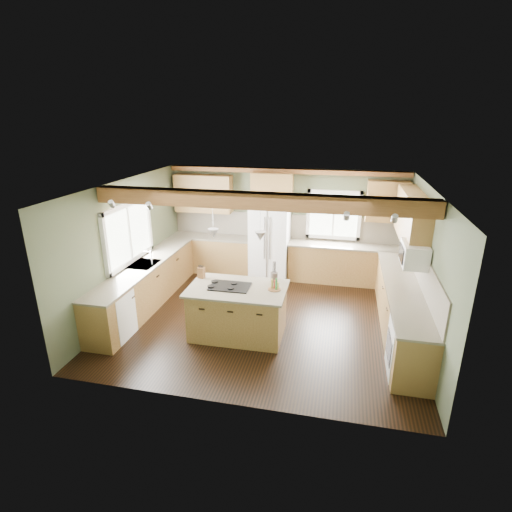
# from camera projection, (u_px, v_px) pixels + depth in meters

# --- Properties ---
(floor) EXTENTS (5.60, 5.60, 0.00)m
(floor) POSITION_uv_depth(u_px,v_px,m) (264.00, 318.00, 7.81)
(floor) COLOR black
(floor) RESTS_ON ground
(ceiling) EXTENTS (5.60, 5.60, 0.00)m
(ceiling) POSITION_uv_depth(u_px,v_px,m) (265.00, 186.00, 6.94)
(ceiling) COLOR silver
(ceiling) RESTS_ON wall_back
(wall_back) EXTENTS (5.60, 0.00, 5.60)m
(wall_back) POSITION_uv_depth(u_px,v_px,m) (285.00, 222.00, 9.67)
(wall_back) COLOR #4D583E
(wall_back) RESTS_ON ground
(wall_left) EXTENTS (0.00, 5.00, 5.00)m
(wall_left) POSITION_uv_depth(u_px,v_px,m) (127.00, 246.00, 7.94)
(wall_left) COLOR #4D583E
(wall_left) RESTS_ON ground
(wall_right) EXTENTS (0.00, 5.00, 5.00)m
(wall_right) POSITION_uv_depth(u_px,v_px,m) (426.00, 268.00, 6.80)
(wall_right) COLOR #4D583E
(wall_right) RESTS_ON ground
(ceiling_beam) EXTENTS (5.55, 0.26, 0.26)m
(ceiling_beam) POSITION_uv_depth(u_px,v_px,m) (257.00, 201.00, 6.37)
(ceiling_beam) COLOR brown
(ceiling_beam) RESTS_ON ceiling
(soffit_trim) EXTENTS (5.55, 0.20, 0.10)m
(soffit_trim) POSITION_uv_depth(u_px,v_px,m) (286.00, 171.00, 9.16)
(soffit_trim) COLOR brown
(soffit_trim) RESTS_ON ceiling
(backsplash_back) EXTENTS (5.58, 0.03, 0.58)m
(backsplash_back) POSITION_uv_depth(u_px,v_px,m) (285.00, 226.00, 9.69)
(backsplash_back) COLOR brown
(backsplash_back) RESTS_ON wall_back
(backsplash_right) EXTENTS (0.03, 3.70, 0.58)m
(backsplash_right) POSITION_uv_depth(u_px,v_px,m) (423.00, 272.00, 6.88)
(backsplash_right) COLOR brown
(backsplash_right) RESTS_ON wall_right
(base_cab_back_left) EXTENTS (2.02, 0.60, 0.88)m
(base_cab_back_left) POSITION_uv_depth(u_px,v_px,m) (212.00, 254.00, 10.05)
(base_cab_back_left) COLOR brown
(base_cab_back_left) RESTS_ON floor
(counter_back_left) EXTENTS (2.06, 0.64, 0.04)m
(counter_back_left) POSITION_uv_depth(u_px,v_px,m) (211.00, 237.00, 9.90)
(counter_back_left) COLOR #494335
(counter_back_left) RESTS_ON base_cab_back_left
(base_cab_back_right) EXTENTS (2.62, 0.60, 0.88)m
(base_cab_back_right) POSITION_uv_depth(u_px,v_px,m) (345.00, 264.00, 9.38)
(base_cab_back_right) COLOR brown
(base_cab_back_right) RESTS_ON floor
(counter_back_right) EXTENTS (2.66, 0.64, 0.04)m
(counter_back_right) POSITION_uv_depth(u_px,v_px,m) (346.00, 246.00, 9.23)
(counter_back_right) COLOR #494335
(counter_back_right) RESTS_ON base_cab_back_right
(base_cab_left) EXTENTS (0.60, 3.70, 0.88)m
(base_cab_left) POSITION_uv_depth(u_px,v_px,m) (146.00, 286.00, 8.22)
(base_cab_left) COLOR brown
(base_cab_left) RESTS_ON floor
(counter_left) EXTENTS (0.64, 3.74, 0.04)m
(counter_left) POSITION_uv_depth(u_px,v_px,m) (144.00, 265.00, 8.06)
(counter_left) COLOR #494335
(counter_left) RESTS_ON base_cab_left
(base_cab_right) EXTENTS (0.60, 3.70, 0.88)m
(base_cab_right) POSITION_uv_depth(u_px,v_px,m) (401.00, 310.00, 7.20)
(base_cab_right) COLOR brown
(base_cab_right) RESTS_ON floor
(counter_right) EXTENTS (0.64, 3.74, 0.04)m
(counter_right) POSITION_uv_depth(u_px,v_px,m) (404.00, 287.00, 7.05)
(counter_right) COLOR #494335
(counter_right) RESTS_ON base_cab_right
(upper_cab_back_left) EXTENTS (1.40, 0.35, 0.90)m
(upper_cab_back_left) POSITION_uv_depth(u_px,v_px,m) (204.00, 194.00, 9.70)
(upper_cab_back_left) COLOR brown
(upper_cab_back_left) RESTS_ON wall_back
(upper_cab_over_fridge) EXTENTS (0.96, 0.35, 0.70)m
(upper_cab_over_fridge) POSITION_uv_depth(u_px,v_px,m) (272.00, 188.00, 9.29)
(upper_cab_over_fridge) COLOR brown
(upper_cab_over_fridge) RESTS_ON wall_back
(upper_cab_right) EXTENTS (0.35, 2.20, 0.90)m
(upper_cab_right) POSITION_uv_depth(u_px,v_px,m) (412.00, 218.00, 7.45)
(upper_cab_right) COLOR brown
(upper_cab_right) RESTS_ON wall_right
(upper_cab_back_corner) EXTENTS (0.90, 0.35, 0.90)m
(upper_cab_back_corner) POSITION_uv_depth(u_px,v_px,m) (387.00, 201.00, 8.82)
(upper_cab_back_corner) COLOR brown
(upper_cab_back_corner) RESTS_ON wall_back
(window_left) EXTENTS (0.04, 1.60, 1.05)m
(window_left) POSITION_uv_depth(u_px,v_px,m) (128.00, 233.00, 7.90)
(window_left) COLOR white
(window_left) RESTS_ON wall_left
(window_back) EXTENTS (1.10, 0.04, 1.00)m
(window_back) POSITION_uv_depth(u_px,v_px,m) (334.00, 215.00, 9.34)
(window_back) COLOR white
(window_back) RESTS_ON wall_back
(sink) EXTENTS (0.50, 0.65, 0.03)m
(sink) POSITION_uv_depth(u_px,v_px,m) (144.00, 265.00, 8.06)
(sink) COLOR #262628
(sink) RESTS_ON counter_left
(faucet) EXTENTS (0.02, 0.02, 0.28)m
(faucet) POSITION_uv_depth(u_px,v_px,m) (152.00, 258.00, 7.98)
(faucet) COLOR #B2B2B7
(faucet) RESTS_ON sink
(dishwasher) EXTENTS (0.60, 0.60, 0.84)m
(dishwasher) POSITION_uv_depth(u_px,v_px,m) (112.00, 315.00, 7.02)
(dishwasher) COLOR white
(dishwasher) RESTS_ON floor
(oven) EXTENTS (0.60, 0.72, 0.84)m
(oven) POSITION_uv_depth(u_px,v_px,m) (410.00, 349.00, 6.01)
(oven) COLOR white
(oven) RESTS_ON floor
(microwave) EXTENTS (0.40, 0.70, 0.38)m
(microwave) POSITION_uv_depth(u_px,v_px,m) (414.00, 254.00, 6.72)
(microwave) COLOR white
(microwave) RESTS_ON wall_right
(pendant_left) EXTENTS (0.18, 0.18, 0.16)m
(pendant_left) POSITION_uv_depth(u_px,v_px,m) (213.00, 233.00, 6.71)
(pendant_left) COLOR #B2B2B7
(pendant_left) RESTS_ON ceiling
(pendant_right) EXTENTS (0.18, 0.18, 0.16)m
(pendant_right) POSITION_uv_depth(u_px,v_px,m) (260.00, 236.00, 6.56)
(pendant_right) COLOR #B2B2B7
(pendant_right) RESTS_ON ceiling
(refrigerator) EXTENTS (0.90, 0.74, 1.80)m
(refrigerator) POSITION_uv_depth(u_px,v_px,m) (270.00, 242.00, 9.52)
(refrigerator) COLOR white
(refrigerator) RESTS_ON floor
(island) EXTENTS (1.62, 1.00, 0.88)m
(island) POSITION_uv_depth(u_px,v_px,m) (238.00, 312.00, 7.12)
(island) COLOR brown
(island) RESTS_ON floor
(island_top) EXTENTS (1.73, 1.11, 0.04)m
(island_top) POSITION_uv_depth(u_px,v_px,m) (237.00, 289.00, 6.97)
(island_top) COLOR #494335
(island_top) RESTS_ON island
(cooktop) EXTENTS (0.70, 0.47, 0.02)m
(cooktop) POSITION_uv_depth(u_px,v_px,m) (230.00, 286.00, 6.98)
(cooktop) COLOR black
(cooktop) RESTS_ON island_top
(knife_block) EXTENTS (0.13, 0.11, 0.20)m
(knife_block) POSITION_uv_depth(u_px,v_px,m) (201.00, 273.00, 7.34)
(knife_block) COLOR brown
(knife_block) RESTS_ON island_top
(utensil_crock) EXTENTS (0.14, 0.14, 0.17)m
(utensil_crock) POSITION_uv_depth(u_px,v_px,m) (274.00, 277.00, 7.19)
(utensil_crock) COLOR #3C3330
(utensil_crock) RESTS_ON island_top
(bottle_tray) EXTENTS (0.26, 0.26, 0.20)m
(bottle_tray) POSITION_uv_depth(u_px,v_px,m) (274.00, 284.00, 6.84)
(bottle_tray) COLOR #592E1A
(bottle_tray) RESTS_ON island_top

